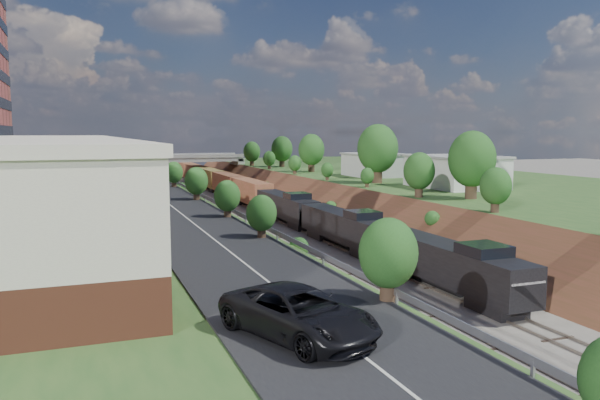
{
  "coord_description": "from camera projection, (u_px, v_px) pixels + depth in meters",
  "views": [
    {
      "loc": [
        -23.99,
        -14.05,
        12.41
      ],
      "look_at": [
        -4.41,
        37.56,
        6.0
      ],
      "focal_mm": 35.0,
      "sensor_mm": 36.0,
      "label": 1
    }
  ],
  "objects": [
    {
      "name": "tree_left_crest",
      "position": [
        289.0,
        219.0,
        36.54
      ],
      "size": [
        2.45,
        2.45,
        3.55
      ],
      "color": "#473323",
      "rests_on": "platform_left"
    },
    {
      "name": "suv",
      "position": [
        299.0,
        313.0,
        20.82
      ],
      "size": [
        5.12,
        7.09,
        1.79
      ],
      "primitive_type": "imported",
      "rotation": [
        0.0,
        0.0,
        0.37
      ],
      "color": "black",
      "rests_on": "road"
    },
    {
      "name": "commercial_building",
      "position": [
        27.0,
        181.0,
        47.38
      ],
      "size": [
        14.3,
        62.3,
        7.0
      ],
      "color": "brown",
      "rests_on": "platform_left"
    },
    {
      "name": "embankment_left",
      "position": [
        190.0,
        230.0,
        74.78
      ],
      "size": [
        10.0,
        180.0,
        10.0
      ],
      "primitive_type": "cube",
      "rotation": [
        0.0,
        0.79,
        0.0
      ],
      "color": "brown",
      "rests_on": "ground"
    },
    {
      "name": "overpass",
      "position": [
        189.0,
        165.0,
        135.68
      ],
      "size": [
        24.5,
        8.3,
        7.4
      ],
      "color": "gray",
      "rests_on": "ground"
    },
    {
      "name": "rail_left_track",
      "position": [
        253.0,
        225.0,
        77.73
      ],
      "size": [
        1.58,
        180.0,
        0.18
      ],
      "primitive_type": "cube",
      "color": "gray",
      "rests_on": "ground"
    },
    {
      "name": "freight_train",
      "position": [
        230.0,
        185.0,
        110.58
      ],
      "size": [
        2.98,
        152.15,
        4.55
      ],
      "color": "black",
      "rests_on": "ground"
    },
    {
      "name": "road",
      "position": [
        153.0,
        192.0,
        72.62
      ],
      "size": [
        8.0,
        180.0,
        0.1
      ],
      "primitive_type": "cube",
      "color": "black",
      "rests_on": "platform_left"
    },
    {
      "name": "rail_right_track",
      "position": [
        290.0,
        223.0,
        79.56
      ],
      "size": [
        1.58,
        180.0,
        0.18
      ],
      "primitive_type": "cube",
      "color": "gray",
      "rests_on": "ground"
    },
    {
      "name": "tree_right_large",
      "position": [
        472.0,
        160.0,
        64.99
      ],
      "size": [
        5.25,
        5.25,
        7.61
      ],
      "color": "#473323",
      "rests_on": "platform_right"
    },
    {
      "name": "platform_right",
      "position": [
        475.0,
        197.0,
        89.99
      ],
      "size": [
        44.0,
        180.0,
        5.0
      ],
      "primitive_type": "cube",
      "color": "#2E5523",
      "rests_on": "ground"
    },
    {
      "name": "white_building_far",
      "position": [
        375.0,
        166.0,
        98.98
      ],
      "size": [
        8.0,
        10.0,
        3.6
      ],
      "primitive_type": "cube",
      "color": "silver",
      "rests_on": "platform_right"
    },
    {
      "name": "guardrail",
      "position": [
        186.0,
        187.0,
        73.82
      ],
      "size": [
        0.1,
        171.0,
        0.7
      ],
      "color": "#99999E",
      "rests_on": "platform_left"
    },
    {
      "name": "white_building_near",
      "position": [
        456.0,
        173.0,
        78.7
      ],
      "size": [
        9.0,
        12.0,
        4.0
      ],
      "primitive_type": "cube",
      "color": "silver",
      "rests_on": "platform_right"
    },
    {
      "name": "embankment_right",
      "position": [
        346.0,
        221.0,
        82.53
      ],
      "size": [
        10.0,
        180.0,
        10.0
      ],
      "primitive_type": "cube",
      "rotation": [
        0.0,
        0.79,
        0.0
      ],
      "color": "brown",
      "rests_on": "ground"
    }
  ]
}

